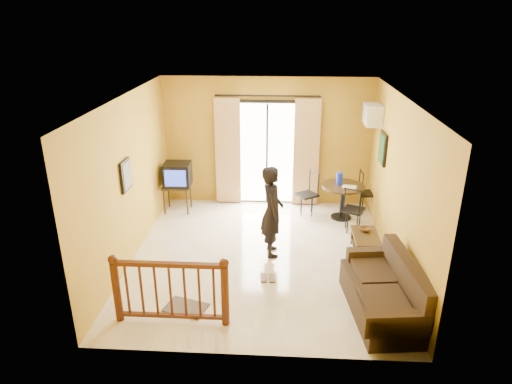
# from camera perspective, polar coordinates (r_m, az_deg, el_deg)

# --- Properties ---
(ground) EXTENTS (5.00, 5.00, 0.00)m
(ground) POSITION_cam_1_polar(r_m,az_deg,el_deg) (8.18, 0.65, -8.03)
(ground) COLOR beige
(ground) RESTS_ON ground
(room_shell) EXTENTS (5.00, 5.00, 5.00)m
(room_shell) POSITION_cam_1_polar(r_m,az_deg,el_deg) (7.48, 0.71, 3.37)
(room_shell) COLOR white
(room_shell) RESTS_ON ground
(balcony_door) EXTENTS (2.25, 0.14, 2.46)m
(balcony_door) POSITION_cam_1_polar(r_m,az_deg,el_deg) (9.95, 1.38, 4.95)
(balcony_door) COLOR black
(balcony_door) RESTS_ON ground
(tv_table) EXTENTS (0.59, 0.49, 0.59)m
(tv_table) POSITION_cam_1_polar(r_m,az_deg,el_deg) (9.90, -9.83, 0.42)
(tv_table) COLOR black
(tv_table) RESTS_ON ground
(television) EXTENTS (0.57, 0.52, 0.50)m
(television) POSITION_cam_1_polar(r_m,az_deg,el_deg) (9.78, -9.79, 2.18)
(television) COLOR black
(television) RESTS_ON tv_table
(picture_left) EXTENTS (0.05, 0.42, 0.52)m
(picture_left) POSITION_cam_1_polar(r_m,az_deg,el_deg) (7.76, -15.95, 2.01)
(picture_left) COLOR black
(picture_left) RESTS_ON room_shell
(dining_table) EXTENTS (0.87, 0.87, 0.73)m
(dining_table) POSITION_cam_1_polar(r_m,az_deg,el_deg) (9.56, 10.78, -0.04)
(dining_table) COLOR black
(dining_table) RESTS_ON ground
(water_jug) EXTENTS (0.13, 0.13, 0.25)m
(water_jug) POSITION_cam_1_polar(r_m,az_deg,el_deg) (9.52, 10.39, 1.68)
(water_jug) COLOR #162DD4
(water_jug) RESTS_ON dining_table
(serving_tray) EXTENTS (0.31, 0.24, 0.02)m
(serving_tray) POSITION_cam_1_polar(r_m,az_deg,el_deg) (9.43, 11.60, 0.64)
(serving_tray) COLOR #F0E1CC
(serving_tray) RESTS_ON dining_table
(dining_chairs) EXTENTS (1.79, 1.37, 0.95)m
(dining_chairs) POSITION_cam_1_polar(r_m,az_deg,el_deg) (9.73, 10.59, -3.32)
(dining_chairs) COLOR black
(dining_chairs) RESTS_ON ground
(air_conditioner) EXTENTS (0.31, 0.60, 0.40)m
(air_conditioner) POSITION_cam_1_polar(r_m,az_deg,el_deg) (9.41, 14.34, 9.36)
(air_conditioner) COLOR white
(air_conditioner) RESTS_ON room_shell
(botanical_print) EXTENTS (0.05, 0.50, 0.60)m
(botanical_print) POSITION_cam_1_polar(r_m,az_deg,el_deg) (8.93, 15.54, 5.28)
(botanical_print) COLOR black
(botanical_print) RESTS_ON room_shell
(coffee_table) EXTENTS (0.45, 0.80, 0.36)m
(coffee_table) POSITION_cam_1_polar(r_m,az_deg,el_deg) (8.39, 13.53, -6.01)
(coffee_table) COLOR black
(coffee_table) RESTS_ON ground
(bowl) EXTENTS (0.22, 0.22, 0.06)m
(bowl) POSITION_cam_1_polar(r_m,az_deg,el_deg) (8.48, 13.43, -4.57)
(bowl) COLOR #53391C
(bowl) RESTS_ON coffee_table
(sofa) EXTENTS (1.02, 1.89, 0.86)m
(sofa) POSITION_cam_1_polar(r_m,az_deg,el_deg) (6.88, 16.00, -12.14)
(sofa) COLOR #302112
(sofa) RESTS_ON ground
(standing_person) EXTENTS (0.48, 0.65, 1.64)m
(standing_person) POSITION_cam_1_polar(r_m,az_deg,el_deg) (7.92, 2.02, -2.43)
(standing_person) COLOR black
(standing_person) RESTS_ON ground
(stair_balustrade) EXTENTS (1.63, 0.13, 1.04)m
(stair_balustrade) POSITION_cam_1_polar(r_m,az_deg,el_deg) (6.43, -10.70, -11.63)
(stair_balustrade) COLOR #471E0F
(stair_balustrade) RESTS_ON ground
(doormat) EXTENTS (0.69, 0.56, 0.02)m
(doormat) POSITION_cam_1_polar(r_m,az_deg,el_deg) (6.97, -8.77, -14.08)
(doormat) COLOR #534842
(doormat) RESTS_ON ground
(sandals) EXTENTS (0.26, 0.26, 0.03)m
(sandals) POSITION_cam_1_polar(r_m,az_deg,el_deg) (7.54, 1.47, -10.70)
(sandals) COLOR #53391C
(sandals) RESTS_ON ground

